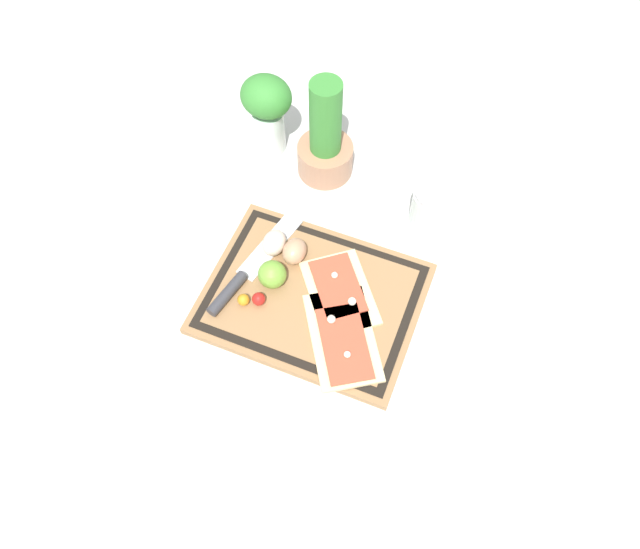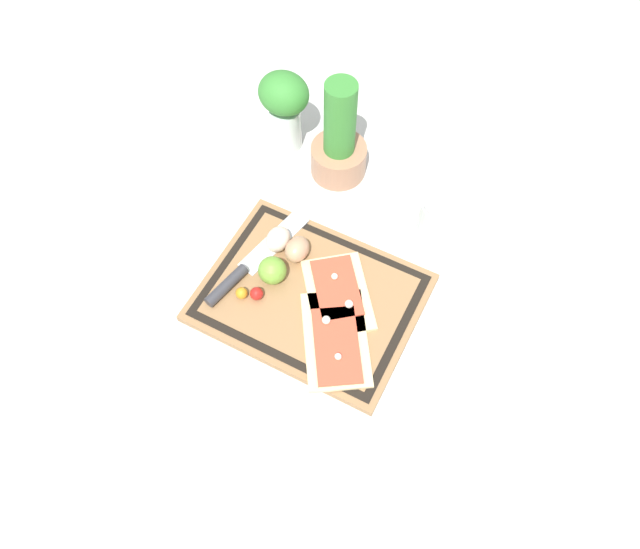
# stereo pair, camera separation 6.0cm
# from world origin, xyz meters

# --- Properties ---
(ground_plane) EXTENTS (6.00, 6.00, 0.00)m
(ground_plane) POSITION_xyz_m (0.00, 0.00, 0.00)
(ground_plane) COLOR silver
(cutting_board) EXTENTS (0.40, 0.31, 0.02)m
(cutting_board) POSITION_xyz_m (0.00, 0.00, 0.01)
(cutting_board) COLOR #997047
(cutting_board) RESTS_ON ground_plane
(pizza_slice_near) EXTENTS (0.20, 0.23, 0.02)m
(pizza_slice_near) POSITION_xyz_m (0.09, -0.07, 0.02)
(pizza_slice_near) COLOR beige
(pizza_slice_near) RESTS_ON cutting_board
(pizza_slice_far) EXTENTS (0.20, 0.21, 0.02)m
(pizza_slice_far) POSITION_xyz_m (0.05, 0.02, 0.02)
(pizza_slice_far) COLOR beige
(pizza_slice_far) RESTS_ON cutting_board
(knife) EXTENTS (0.09, 0.27, 0.02)m
(knife) POSITION_xyz_m (-0.14, -0.02, 0.03)
(knife) COLOR silver
(knife) RESTS_ON cutting_board
(egg_brown) EXTENTS (0.04, 0.06, 0.04)m
(egg_brown) POSITION_xyz_m (-0.06, 0.07, 0.04)
(egg_brown) COLOR tan
(egg_brown) RESTS_ON cutting_board
(egg_pink) EXTENTS (0.04, 0.06, 0.04)m
(egg_pink) POSITION_xyz_m (-0.11, 0.07, 0.04)
(egg_pink) COLOR beige
(egg_pink) RESTS_ON cutting_board
(lime) EXTENTS (0.05, 0.05, 0.05)m
(lime) POSITION_xyz_m (-0.08, 0.00, 0.05)
(lime) COLOR #70A838
(lime) RESTS_ON cutting_board
(cherry_tomato_red) EXTENTS (0.03, 0.03, 0.03)m
(cherry_tomato_red) POSITION_xyz_m (-0.09, -0.05, 0.03)
(cherry_tomato_red) COLOR red
(cherry_tomato_red) RESTS_ON cutting_board
(cherry_tomato_yellow) EXTENTS (0.02, 0.02, 0.02)m
(cherry_tomato_yellow) POSITION_xyz_m (-0.11, -0.06, 0.03)
(cherry_tomato_yellow) COLOR orange
(cherry_tomato_yellow) RESTS_ON cutting_board
(herb_pot) EXTENTS (0.12, 0.12, 0.24)m
(herb_pot) POSITION_xyz_m (-0.10, 0.31, 0.08)
(herb_pot) COLOR #AD7A5B
(herb_pot) RESTS_ON ground_plane
(sauce_jar) EXTENTS (0.09, 0.09, 0.10)m
(sauce_jar) POSITION_xyz_m (0.16, 0.26, 0.04)
(sauce_jar) COLOR silver
(sauce_jar) RESTS_ON ground_plane
(herb_glass) EXTENTS (0.11, 0.10, 0.19)m
(herb_glass) POSITION_xyz_m (-0.23, 0.33, 0.12)
(herb_glass) COLOR silver
(herb_glass) RESTS_ON ground_plane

